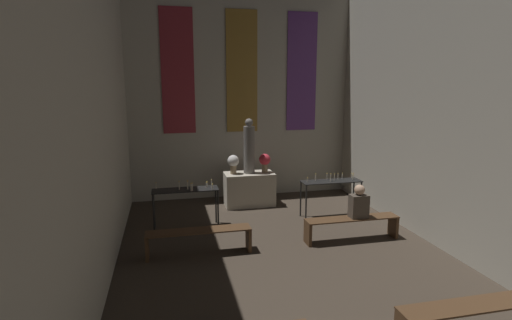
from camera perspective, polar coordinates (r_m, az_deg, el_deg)
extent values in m
cube|color=#B2AD9E|center=(11.07, -2.10, 9.48)|extent=(6.31, 0.12, 5.75)
cube|color=maroon|center=(10.81, -11.13, 12.30)|extent=(0.85, 0.03, 3.22)
cube|color=olive|center=(11.00, -2.04, 12.47)|extent=(0.85, 0.03, 3.22)
cube|color=#60337F|center=(11.44, 6.55, 12.35)|extent=(0.85, 0.03, 3.22)
cube|color=#B2AD9E|center=(5.00, -24.86, 6.65)|extent=(0.12, 12.10, 5.75)
cube|color=#BCB29E|center=(10.45, -0.97, -4.17)|extent=(1.28, 0.69, 0.86)
cylinder|color=slate|center=(10.23, -0.99, 1.45)|extent=(0.28, 0.28, 1.21)
sphere|color=slate|center=(10.13, -1.01, 5.39)|extent=(0.20, 0.20, 0.20)
cylinder|color=#937A5B|center=(10.25, -3.26, -1.33)|extent=(0.16, 0.16, 0.24)
sphere|color=silver|center=(10.20, -3.27, -0.11)|extent=(0.30, 0.30, 0.30)
cylinder|color=#937A5B|center=(10.41, 1.25, -1.11)|extent=(0.16, 0.16, 0.24)
sphere|color=#DB3342|center=(10.37, 1.26, 0.09)|extent=(0.30, 0.30, 0.30)
cube|color=black|center=(8.84, -10.07, -4.20)|extent=(1.43, 0.44, 0.02)
cylinder|color=black|center=(8.79, -14.42, -7.49)|extent=(0.04, 0.04, 0.86)
cylinder|color=black|center=(8.84, -5.44, -7.06)|extent=(0.04, 0.04, 0.86)
cylinder|color=black|center=(9.15, -14.36, -6.74)|extent=(0.04, 0.04, 0.86)
cylinder|color=black|center=(9.20, -5.75, -6.34)|extent=(0.04, 0.04, 0.86)
cylinder|color=silver|center=(8.83, -10.92, -3.64)|extent=(0.02, 0.02, 0.17)
sphere|color=#F9CC4C|center=(8.80, -10.94, -3.04)|extent=(0.02, 0.02, 0.02)
cylinder|color=silver|center=(8.70, -6.23, -3.88)|extent=(0.02, 0.02, 0.12)
sphere|color=#F9CC4C|center=(8.68, -6.24, -3.43)|extent=(0.02, 0.02, 0.02)
cylinder|color=silver|center=(9.00, -14.10, -3.62)|extent=(0.02, 0.02, 0.12)
sphere|color=#F9CC4C|center=(8.98, -14.12, -3.17)|extent=(0.02, 0.02, 0.02)
cylinder|color=silver|center=(8.85, -9.74, -3.53)|extent=(0.02, 0.02, 0.17)
sphere|color=#F9CC4C|center=(8.83, -9.77, -2.92)|extent=(0.02, 0.02, 0.02)
cylinder|color=silver|center=(8.94, -7.11, -3.58)|extent=(0.02, 0.02, 0.09)
sphere|color=#F9CC4C|center=(8.93, -7.12, -3.22)|extent=(0.02, 0.02, 0.02)
cylinder|color=silver|center=(8.68, -9.08, -3.85)|extent=(0.02, 0.02, 0.16)
sphere|color=#F9CC4C|center=(8.66, -9.10, -3.27)|extent=(0.02, 0.02, 0.02)
cylinder|color=silver|center=(8.65, -9.26, -3.90)|extent=(0.02, 0.02, 0.16)
sphere|color=#F9CC4C|center=(8.63, -9.28, -3.32)|extent=(0.02, 0.02, 0.02)
cylinder|color=silver|center=(8.81, -9.73, -3.62)|extent=(0.02, 0.02, 0.17)
sphere|color=#F9CC4C|center=(8.79, -9.75, -3.02)|extent=(0.02, 0.02, 0.02)
cylinder|color=silver|center=(8.98, -6.99, -3.49)|extent=(0.02, 0.02, 0.10)
sphere|color=#F9CC4C|center=(8.96, -7.00, -3.12)|extent=(0.02, 0.02, 0.02)
cylinder|color=silver|center=(8.90, -6.35, -3.40)|extent=(0.02, 0.02, 0.16)
sphere|color=#F9CC4C|center=(8.88, -6.37, -2.83)|extent=(0.02, 0.02, 0.02)
cube|color=black|center=(9.61, 10.70, -3.00)|extent=(1.43, 0.44, 0.02)
cylinder|color=black|center=(9.31, 7.17, -6.18)|extent=(0.04, 0.04, 0.86)
cylinder|color=black|center=(9.84, 14.74, -5.50)|extent=(0.04, 0.04, 0.86)
cylinder|color=black|center=(9.65, 6.40, -5.53)|extent=(0.04, 0.04, 0.86)
cylinder|color=black|center=(10.17, 13.75, -4.92)|extent=(0.04, 0.04, 0.86)
cylinder|color=silver|center=(9.39, 7.36, -2.88)|extent=(0.02, 0.02, 0.09)
sphere|color=#F9CC4C|center=(9.38, 7.37, -2.53)|extent=(0.02, 0.02, 0.02)
cylinder|color=silver|center=(9.57, 8.50, -2.49)|extent=(0.02, 0.02, 0.14)
sphere|color=#F9CC4C|center=(9.56, 8.52, -2.01)|extent=(0.02, 0.02, 0.02)
cylinder|color=silver|center=(9.50, 10.62, -2.55)|extent=(0.02, 0.02, 0.18)
sphere|color=#F9CC4C|center=(9.47, 10.64, -1.95)|extent=(0.02, 0.02, 0.02)
cylinder|color=silver|center=(9.70, 10.11, -2.37)|extent=(0.02, 0.02, 0.14)
sphere|color=#F9CC4C|center=(9.69, 10.13, -1.91)|extent=(0.02, 0.02, 0.02)
cylinder|color=silver|center=(9.66, 11.14, -2.46)|extent=(0.02, 0.02, 0.14)
sphere|color=#F9CC4C|center=(9.64, 11.15, -2.00)|extent=(0.02, 0.02, 0.02)
cylinder|color=silver|center=(9.90, 12.23, -2.24)|extent=(0.02, 0.02, 0.11)
sphere|color=#F9CC4C|center=(9.89, 12.24, -1.85)|extent=(0.02, 0.02, 0.02)
cylinder|color=silver|center=(9.85, 13.70, -2.31)|extent=(0.02, 0.02, 0.14)
sphere|color=#F9CC4C|center=(9.83, 13.72, -1.86)|extent=(0.02, 0.02, 0.02)
cylinder|color=silver|center=(9.98, 13.48, -2.23)|extent=(0.02, 0.02, 0.10)
sphere|color=#F9CC4C|center=(9.97, 13.50, -1.88)|extent=(0.02, 0.02, 0.02)
cylinder|color=silver|center=(9.78, 13.66, -2.48)|extent=(0.02, 0.02, 0.11)
sphere|color=#F9CC4C|center=(9.77, 13.67, -2.10)|extent=(0.02, 0.02, 0.02)
cylinder|color=silver|center=(9.80, 11.64, -2.32)|extent=(0.02, 0.02, 0.13)
sphere|color=#F9CC4C|center=(9.78, 11.66, -1.89)|extent=(0.02, 0.02, 0.02)
cube|color=#4C331E|center=(5.88, 28.57, -17.77)|extent=(1.94, 0.36, 0.03)
cube|color=#4C331E|center=(7.59, -8.17, -9.95)|extent=(1.94, 0.36, 0.03)
cube|color=#4C331E|center=(7.67, -15.30, -11.93)|extent=(0.06, 0.32, 0.45)
cube|color=#4C331E|center=(7.80, -1.07, -11.14)|extent=(0.06, 0.32, 0.45)
cube|color=#4C331E|center=(8.39, 13.57, -8.10)|extent=(1.94, 0.36, 0.03)
cube|color=#4C331E|center=(8.11, 7.41, -10.34)|extent=(0.06, 0.32, 0.45)
cube|color=#4C331E|center=(8.91, 19.01, -8.89)|extent=(0.06, 0.32, 0.45)
cube|color=#4C4238|center=(8.37, 14.46, -6.40)|extent=(0.36, 0.24, 0.47)
sphere|color=tan|center=(8.27, 14.57, -4.14)|extent=(0.21, 0.21, 0.21)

